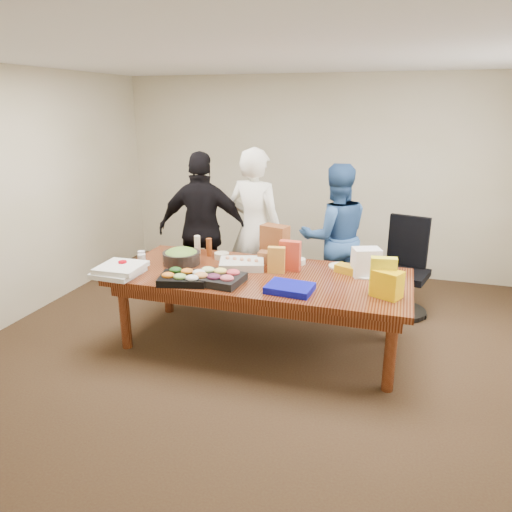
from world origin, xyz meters
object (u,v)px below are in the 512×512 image
(office_chair, at_px, (406,271))
(person_right, at_px, (335,237))
(person_center, at_px, (255,229))
(sheet_cake, at_px, (242,264))
(conference_table, at_px, (261,310))
(salad_bowl, at_px, (181,258))

(office_chair, distance_m, person_right, 0.87)
(office_chair, relative_size, person_center, 0.57)
(person_center, xyz_separation_m, sheet_cake, (0.12, -0.83, -0.14))
(conference_table, distance_m, sheet_cake, 0.49)
(person_center, relative_size, person_right, 1.10)
(conference_table, distance_m, office_chair, 1.78)
(conference_table, xyz_separation_m, sheet_cake, (-0.24, 0.13, 0.41))
(person_center, distance_m, person_right, 0.93)
(sheet_cake, bearing_deg, person_right, 37.21)
(person_right, distance_m, sheet_cake, 1.32)
(person_center, height_order, salad_bowl, person_center)
(person_center, height_order, sheet_cake, person_center)
(office_chair, bearing_deg, sheet_cake, -131.80)
(person_center, xyz_separation_m, person_right, (0.89, 0.24, -0.09))
(person_right, height_order, sheet_cake, person_right)
(conference_table, height_order, salad_bowl, salad_bowl)
(office_chair, height_order, person_right, person_right)
(office_chair, bearing_deg, salad_bowl, -138.63)
(sheet_cake, height_order, salad_bowl, salad_bowl)
(person_right, bearing_deg, person_center, -7.71)
(office_chair, relative_size, salad_bowl, 2.81)
(person_right, xyz_separation_m, sheet_cake, (-0.76, -1.07, -0.06))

